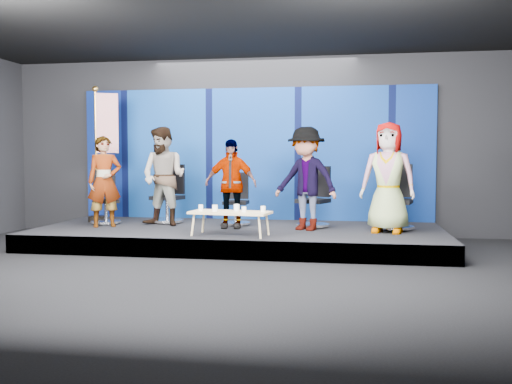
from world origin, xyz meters
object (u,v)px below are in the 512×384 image
panelist_e (388,177)px  coffee_table (230,213)px  flag_stand (103,150)px  panelist_c (231,184)px  mug_d (244,209)px  mug_b (215,208)px  mug_c (237,208)px  panelist_a (105,182)px  chair_d (314,207)px  chair_c (236,208)px  mug_e (263,209)px  mug_a (201,207)px  chair_b (169,203)px  chair_e (397,208)px  panelist_b (164,176)px  panelist_d (306,179)px  chair_a (106,206)px

panelist_e → coffee_table: 2.65m
coffee_table → flag_stand: bearing=151.4°
panelist_c → mug_d: (0.43, -1.05, -0.35)m
mug_b → mug_d: size_ratio=1.19×
panelist_c → mug_b: size_ratio=15.27×
mug_b → mug_c: 0.34m
flag_stand → mug_c: bearing=-46.0°
panelist_a → panelist_c: bearing=-25.3°
panelist_c → panelist_e: bearing=-4.6°
panelist_a → mug_c: 2.64m
mug_c → mug_d: 0.22m
panelist_a → chair_d: 3.74m
chair_c → panelist_e: panelist_e is taller
mug_b → mug_e: bearing=2.8°
mug_a → mug_b: (0.27, -0.16, 0.01)m
chair_b → mug_a: size_ratio=12.56×
panelist_a → chair_e: (5.08, 0.52, -0.44)m
panelist_b → mug_b: panelist_b is taller
mug_e → flag_stand: bearing=155.4°
panelist_a → panelist_d: (3.56, 0.13, 0.07)m
chair_d → mug_b: size_ratio=10.64×
chair_d → mug_c: 1.74m
chair_a → panelist_a: (0.19, -0.46, 0.48)m
panelist_a → chair_c: 2.40m
panelist_a → chair_a: bearing=82.7°
chair_b → mug_c: 2.22m
flag_stand → chair_b: bearing=-16.6°
panelist_b → chair_c: bearing=29.9°
panelist_b → chair_c: size_ratio=1.87×
panelist_c → mug_c: size_ratio=14.31×
chair_e → chair_b: bearing=-171.4°
mug_b → flag_stand: bearing=148.7°
mug_e → mug_c: bearing=171.5°
chair_c → panelist_b: bearing=-165.2°
panelist_b → chair_d: bearing=20.1°
panelist_e → mug_c: panelist_e is taller
panelist_a → panelist_e: panelist_e is taller
panelist_b → chair_a: bearing=-172.7°
mug_b → mug_e: size_ratio=1.11×
panelist_c → panelist_d: (1.32, -0.06, 0.10)m
chair_c → mug_a: (-0.31, -1.33, 0.11)m
coffee_table → chair_e: bearing=25.8°
chair_a → panelist_b: panelist_b is taller
panelist_e → mug_d: (-2.23, -0.90, -0.48)m
panelist_d → chair_c: bearing=179.2°
mug_b → mug_a: bearing=149.7°
panelist_b → mug_a: (0.95, -0.96, -0.46)m
mug_a → chair_d: bearing=35.9°
panelist_e → chair_c: bearing=179.1°
chair_b → panelist_e: size_ratio=0.61×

